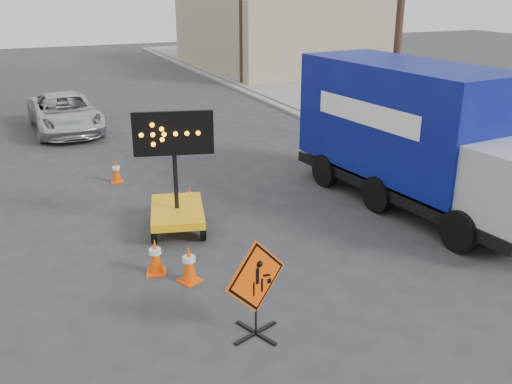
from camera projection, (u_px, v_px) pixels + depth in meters
ground at (352, 354)px, 8.95m from camera, size 100.00×100.00×0.00m
curb_right at (304, 117)px, 24.54m from camera, size 0.40×60.00×0.12m
sidewalk_right at (350, 112)px, 25.40m from camera, size 4.00×60.00×0.15m
building_right_far at (276, 33)px, 38.85m from camera, size 10.00×14.00×4.60m
utility_pole_near at (401, 8)px, 18.95m from camera, size 1.80×0.26×9.00m
construction_sign at (256, 286)px, 9.16m from camera, size 1.23×0.88×1.72m
arrow_board at (177, 204)px, 13.30m from camera, size 1.76×2.23×2.84m
pickup_truck at (65, 113)px, 22.17m from camera, size 2.58×5.27×1.44m
box_truck at (415, 144)px, 14.48m from camera, size 3.02×7.80×3.61m
cone_a at (189, 264)px, 11.02m from camera, size 0.50×0.50×0.76m
cone_b at (155, 256)px, 11.35m from camera, size 0.48×0.48×0.75m
cone_c at (190, 198)px, 14.49m from camera, size 0.42×0.42×0.67m
cone_d at (116, 171)px, 16.59m from camera, size 0.39×0.39×0.68m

